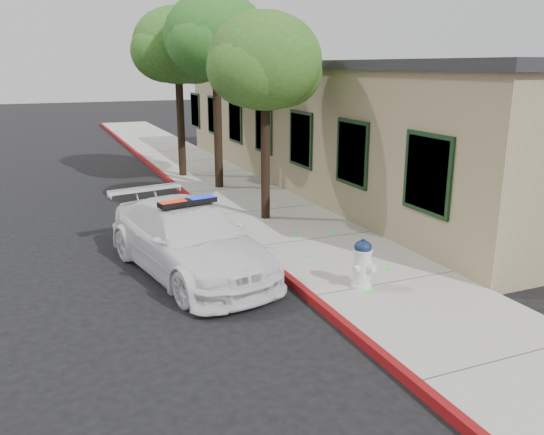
{
  "coord_description": "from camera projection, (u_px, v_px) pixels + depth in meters",
  "views": [
    {
      "loc": [
        -4.17,
        -8.14,
        4.12
      ],
      "look_at": [
        -0.18,
        1.31,
        1.29
      ],
      "focal_mm": 36.67,
      "sensor_mm": 36.0,
      "label": 1
    }
  ],
  "objects": [
    {
      "name": "street_tree_far",
      "position": [
        178.0,
        49.0,
        19.48
      ],
      "size": [
        3.46,
        3.16,
        5.98
      ],
      "rotation": [
        0.0,
        0.0,
        -0.41
      ],
      "color": "black",
      "rests_on": "sidewalk"
    },
    {
      "name": "sidewalk",
      "position": [
        313.0,
        242.0,
        13.13
      ],
      "size": [
        3.2,
        60.0,
        0.15
      ],
      "primitive_type": "cube",
      "color": "gray",
      "rests_on": "ground"
    },
    {
      "name": "ground",
      "position": [
        310.0,
        304.0,
        9.88
      ],
      "size": [
        120.0,
        120.0,
        0.0
      ],
      "primitive_type": "plane",
      "color": "black",
      "rests_on": "ground"
    },
    {
      "name": "street_tree_mid",
      "position": [
        215.0,
        41.0,
        17.49
      ],
      "size": [
        3.27,
        3.36,
        6.23
      ],
      "rotation": [
        0.0,
        0.0,
        0.26
      ],
      "color": "black",
      "rests_on": "sidewalk"
    },
    {
      "name": "red_curb",
      "position": [
        253.0,
        250.0,
        12.55
      ],
      "size": [
        0.14,
        60.0,
        0.16
      ],
      "primitive_type": "cube",
      "color": "maroon",
      "rests_on": "ground"
    },
    {
      "name": "police_car",
      "position": [
        189.0,
        239.0,
        11.23
      ],
      "size": [
        2.92,
        5.21,
        1.55
      ],
      "rotation": [
        0.0,
        0.0,
        0.2
      ],
      "color": "white",
      "rests_on": "ground"
    },
    {
      "name": "clapboard_building",
      "position": [
        365.0,
        123.0,
        19.83
      ],
      "size": [
        7.3,
        20.89,
        4.24
      ],
      "color": "tan",
      "rests_on": "ground"
    },
    {
      "name": "street_tree_near",
      "position": [
        265.0,
        66.0,
        13.88
      ],
      "size": [
        3.12,
        2.89,
        5.29
      ],
      "rotation": [
        0.0,
        0.0,
        -0.22
      ],
      "color": "black",
      "rests_on": "sidewalk"
    },
    {
      "name": "fire_hydrant",
      "position": [
        363.0,
        264.0,
        10.13
      ],
      "size": [
        0.52,
        0.46,
        0.92
      ],
      "rotation": [
        0.0,
        0.0,
        0.43
      ],
      "color": "white",
      "rests_on": "sidewalk"
    }
  ]
}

